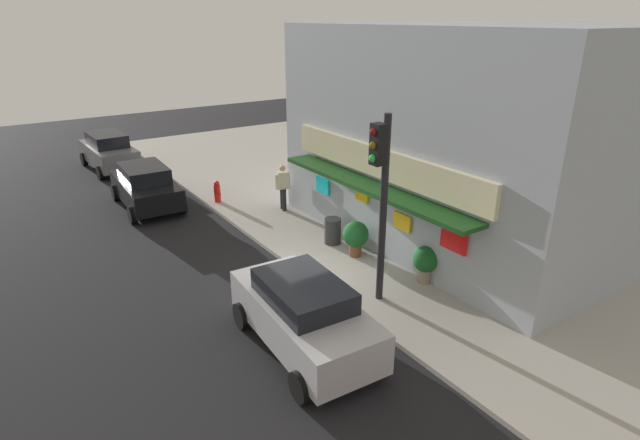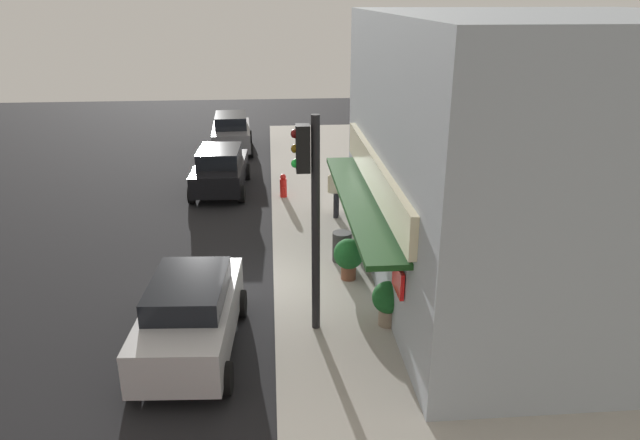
# 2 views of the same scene
# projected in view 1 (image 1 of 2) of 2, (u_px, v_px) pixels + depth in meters

# --- Properties ---
(ground_plane) EXTENTS (58.51, 58.51, 0.00)m
(ground_plane) POSITION_uv_depth(u_px,v_px,m) (306.00, 280.00, 14.19)
(ground_plane) COLOR black
(sidewalk) EXTENTS (39.00, 11.35, 0.12)m
(sidewalk) POSITION_uv_depth(u_px,v_px,m) (447.00, 233.00, 17.12)
(sidewalk) COLOR #A39E93
(sidewalk) RESTS_ON ground_plane
(corner_building) EXTENTS (10.58, 9.23, 6.54)m
(corner_building) POSITION_uv_depth(u_px,v_px,m) (480.00, 132.00, 16.38)
(corner_building) COLOR #9EA8B2
(corner_building) RESTS_ON sidewalk
(traffic_light) EXTENTS (0.32, 0.58, 4.74)m
(traffic_light) POSITION_uv_depth(u_px,v_px,m) (381.00, 186.00, 11.85)
(traffic_light) COLOR black
(traffic_light) RESTS_ON sidewalk
(fire_hydrant) EXTENTS (0.49, 0.25, 0.86)m
(fire_hydrant) POSITION_uv_depth(u_px,v_px,m) (217.00, 192.00, 19.63)
(fire_hydrant) COLOR red
(fire_hydrant) RESTS_ON sidewalk
(trash_can) EXTENTS (0.53, 0.53, 0.83)m
(trash_can) POSITION_uv_depth(u_px,v_px,m) (333.00, 231.00, 16.04)
(trash_can) COLOR #2D2D2D
(trash_can) RESTS_ON sidewalk
(pedestrian) EXTENTS (0.43, 0.58, 1.71)m
(pedestrian) POSITION_uv_depth(u_px,v_px,m) (283.00, 186.00, 18.63)
(pedestrian) COLOR black
(pedestrian) RESTS_ON sidewalk
(potted_plant_by_doorway) EXTENTS (0.72, 0.72, 1.04)m
(potted_plant_by_doorway) POSITION_uv_depth(u_px,v_px,m) (426.00, 261.00, 13.63)
(potted_plant_by_doorway) COLOR gray
(potted_plant_by_doorway) RESTS_ON sidewalk
(potted_plant_by_window) EXTENTS (0.79, 0.79, 1.09)m
(potted_plant_by_window) POSITION_uv_depth(u_px,v_px,m) (356.00, 236.00, 15.12)
(potted_plant_by_window) COLOR brown
(potted_plant_by_window) RESTS_ON sidewalk
(parked_car_silver) EXTENTS (4.20, 2.17, 1.67)m
(parked_car_silver) POSITION_uv_depth(u_px,v_px,m) (304.00, 314.00, 10.98)
(parked_car_silver) COLOR #B7B7BC
(parked_car_silver) RESTS_ON ground_plane
(parked_car_black) EXTENTS (4.19, 2.14, 1.64)m
(parked_car_black) POSITION_uv_depth(u_px,v_px,m) (146.00, 186.00, 19.30)
(parked_car_black) COLOR black
(parked_car_black) RESTS_ON ground_plane
(parked_car_grey) EXTENTS (4.24, 2.09, 1.74)m
(parked_car_grey) POSITION_uv_depth(u_px,v_px,m) (109.00, 151.00, 24.07)
(parked_car_grey) COLOR slate
(parked_car_grey) RESTS_ON ground_plane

